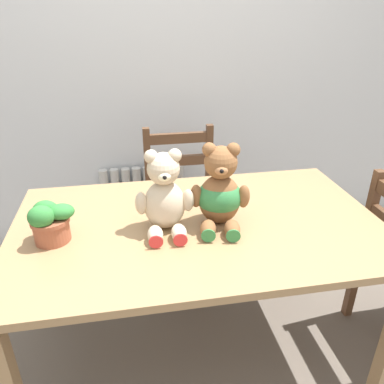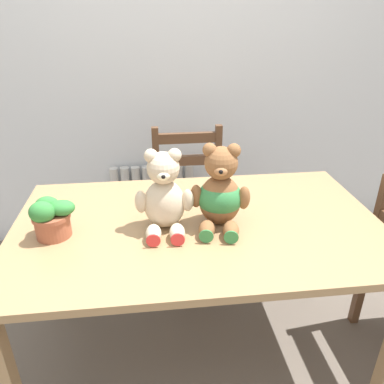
{
  "view_description": "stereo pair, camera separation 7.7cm",
  "coord_description": "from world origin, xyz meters",
  "px_view_note": "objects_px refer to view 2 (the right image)",
  "views": [
    {
      "loc": [
        -0.25,
        -0.83,
        1.53
      ],
      "look_at": [
        -0.03,
        0.43,
        0.9
      ],
      "focal_mm": 35.0,
      "sensor_mm": 36.0,
      "label": 1
    },
    {
      "loc": [
        -0.18,
        -0.84,
        1.53
      ],
      "look_at": [
        -0.03,
        0.43,
        0.9
      ],
      "focal_mm": 35.0,
      "sensor_mm": 36.0,
      "label": 2
    }
  ],
  "objects_px": {
    "potted_plant": "(51,217)",
    "teddy_bear_left": "(164,196)",
    "wooden_chair_behind": "(190,206)",
    "teddy_bear_right": "(220,194)"
  },
  "relations": [
    {
      "from": "teddy_bear_left",
      "to": "teddy_bear_right",
      "type": "relative_size",
      "value": 0.96
    },
    {
      "from": "wooden_chair_behind",
      "to": "potted_plant",
      "type": "xyz_separation_m",
      "value": [
        -0.6,
        -0.76,
        0.4
      ]
    },
    {
      "from": "teddy_bear_left",
      "to": "teddy_bear_right",
      "type": "xyz_separation_m",
      "value": [
        0.21,
        0.0,
        -0.01
      ]
    },
    {
      "from": "teddy_bear_right",
      "to": "potted_plant",
      "type": "relative_size",
      "value": 2.05
    },
    {
      "from": "wooden_chair_behind",
      "to": "teddy_bear_left",
      "type": "height_order",
      "value": "teddy_bear_left"
    },
    {
      "from": "wooden_chair_behind",
      "to": "teddy_bear_left",
      "type": "bearing_deg",
      "value": 76.49
    },
    {
      "from": "potted_plant",
      "to": "teddy_bear_left",
      "type": "bearing_deg",
      "value": 1.86
    },
    {
      "from": "teddy_bear_right",
      "to": "potted_plant",
      "type": "xyz_separation_m",
      "value": [
        -0.63,
        -0.02,
        -0.05
      ]
    },
    {
      "from": "wooden_chair_behind",
      "to": "teddy_bear_right",
      "type": "height_order",
      "value": "teddy_bear_right"
    },
    {
      "from": "wooden_chair_behind",
      "to": "potted_plant",
      "type": "distance_m",
      "value": 1.05
    }
  ]
}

